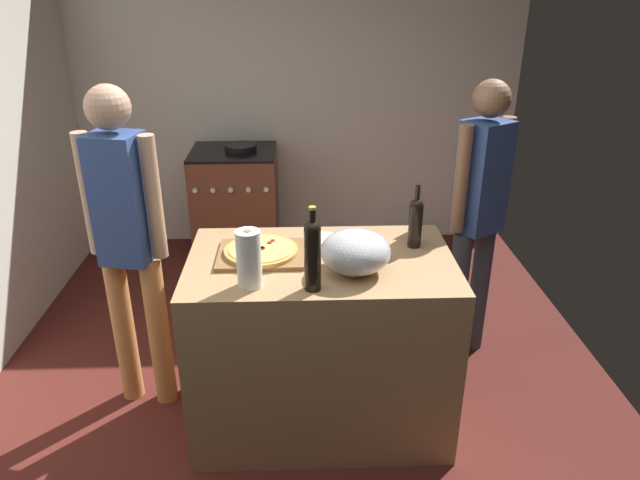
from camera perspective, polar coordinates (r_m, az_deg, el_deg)
ground_plane at (r=3.88m, az=-3.98°, el=-8.60°), size 3.83×3.48×0.02m
kitchen_wall_rear at (r=4.81m, az=-3.98°, el=14.79°), size 3.83×0.10×2.60m
counter at (r=2.92m, az=0.08°, el=-9.91°), size 1.24×0.75×0.91m
cutting_board at (r=2.72m, az=-5.79°, el=-1.40°), size 0.40×0.32×0.02m
pizza at (r=2.71m, az=-5.81°, el=-1.00°), size 0.34×0.34×0.03m
mixing_bowl at (r=2.54m, az=3.49°, el=-1.15°), size 0.31×0.31×0.19m
paper_towel_roll at (r=2.42m, az=-6.98°, el=-1.87°), size 0.10×0.10×0.26m
wine_bottle_amber at (r=2.36m, az=-0.73°, el=-1.21°), size 0.07×0.07×0.37m
wine_bottle_clear at (r=2.80m, az=9.36°, el=1.91°), size 0.07×0.07×0.32m
recipe_sheet at (r=2.90m, az=0.62°, el=0.20°), size 0.24×0.20×0.00m
stove at (r=4.67m, az=-8.20°, el=3.45°), size 0.65×0.60×0.93m
person_in_stripes at (r=2.95m, az=-18.43°, el=0.63°), size 0.39×0.24×1.68m
person_in_red at (r=3.32m, az=15.28°, el=3.15°), size 0.35×0.29×1.63m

